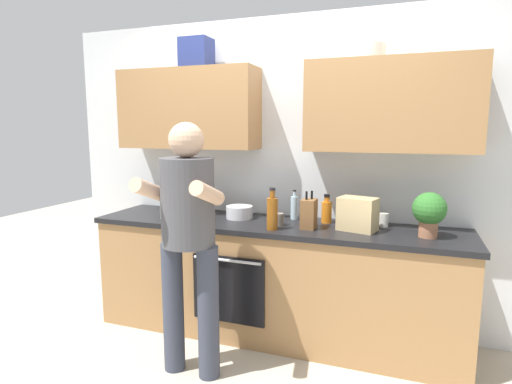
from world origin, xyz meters
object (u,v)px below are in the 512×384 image
object	(u,v)px
cup_coffee	(383,220)
cup_tea	(206,214)
cup_stoneware	(279,219)
bottle_syrup	(272,212)
grocery_bag_produce	(176,209)
person_standing	(188,230)
bottle_hotsauce	(183,199)
mixing_bowl	(239,212)
grocery_bag_bread	(358,214)
potted_herb	(429,211)
bottle_vinegar	(173,201)
knife_block	(309,214)
bottle_oil	(210,202)
bottle_juice	(327,211)
bottle_water	(294,207)

from	to	relation	value
cup_coffee	cup_tea	distance (m)	1.36
cup_coffee	cup_stoneware	xyz separation A→B (m)	(-0.74, -0.21, -0.01)
bottle_syrup	grocery_bag_produce	xyz separation A→B (m)	(-0.86, 0.13, -0.05)
person_standing	bottle_hotsauce	world-z (taller)	person_standing
mixing_bowl	grocery_bag_bread	xyz separation A→B (m)	(0.94, -0.09, 0.07)
cup_tea	potted_herb	bearing A→B (deg)	0.90
mixing_bowl	potted_herb	xyz separation A→B (m)	(1.40, -0.12, 0.13)
bottle_vinegar	knife_block	world-z (taller)	knife_block
bottle_hotsauce	grocery_bag_produce	distance (m)	0.27
cup_coffee	bottle_vinegar	bearing A→B (deg)	-178.34
person_standing	bottle_oil	size ratio (longest dim) A/B	6.63
bottle_syrup	mixing_bowl	bearing A→B (deg)	143.34
bottle_syrup	cup_stoneware	bearing A→B (deg)	87.47
bottle_hotsauce	bottle_juice	bearing A→B (deg)	-1.83
cup_stoneware	knife_block	xyz separation A→B (m)	(0.23, -0.02, 0.06)
bottle_juice	cup_coffee	bearing A→B (deg)	0.81
bottle_vinegar	potted_herb	size ratio (longest dim) A/B	0.83
bottle_syrup	knife_block	world-z (taller)	bottle_syrup
bottle_oil	grocery_bag_produce	bearing A→B (deg)	-141.09
cup_tea	grocery_bag_bread	size ratio (longest dim) A/B	0.39
mixing_bowl	cup_coffee	bearing A→B (deg)	4.37
cup_tea	bottle_syrup	bearing A→B (deg)	-11.91
knife_block	cup_tea	bearing A→B (deg)	-179.85
bottle_oil	grocery_bag_produce	xyz separation A→B (m)	(-0.22, -0.18, -0.04)
bottle_syrup	mixing_bowl	size ratio (longest dim) A/B	1.42
cup_tea	knife_block	distance (m)	0.83
person_standing	knife_block	distance (m)	0.90
knife_block	grocery_bag_bread	size ratio (longest dim) A/B	1.06
cup_stoneware	mixing_bowl	xyz separation A→B (m)	(-0.37, 0.13, 0.00)
bottle_hotsauce	potted_herb	bearing A→B (deg)	-6.85
potted_herb	mixing_bowl	bearing A→B (deg)	175.14
person_standing	grocery_bag_produce	bearing A→B (deg)	126.29
grocery_bag_bread	grocery_bag_produce	xyz separation A→B (m)	(-1.44, -0.05, -0.05)
bottle_juice	cup_coffee	world-z (taller)	bottle_juice
person_standing	bottle_syrup	size ratio (longest dim) A/B	5.48
bottle_hotsauce	grocery_bag_bread	world-z (taller)	bottle_hotsauce
bottle_oil	cup_stoneware	size ratio (longest dim) A/B	2.75
bottle_water	grocery_bag_bread	world-z (taller)	same
bottle_oil	grocery_bag_bread	xyz separation A→B (m)	(1.22, -0.13, 0.01)
bottle_oil	cup_stoneware	xyz separation A→B (m)	(0.65, -0.17, -0.06)
mixing_bowl	knife_block	distance (m)	0.62
cup_coffee	mixing_bowl	distance (m)	1.11
person_standing	cup_tea	xyz separation A→B (m)	(-0.19, 0.62, -0.03)
bottle_syrup	cup_coffee	bearing A→B (deg)	25.50
bottle_water	potted_herb	xyz separation A→B (m)	(0.98, -0.24, 0.08)
mixing_bowl	grocery_bag_produce	size ratio (longest dim) A/B	1.05
person_standing	mixing_bowl	world-z (taller)	person_standing
bottle_vinegar	cup_stoneware	xyz separation A→B (m)	(1.00, -0.16, -0.05)
grocery_bag_produce	bottle_water	bearing A→B (deg)	15.58
bottle_juice	grocery_bag_bread	distance (m)	0.30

